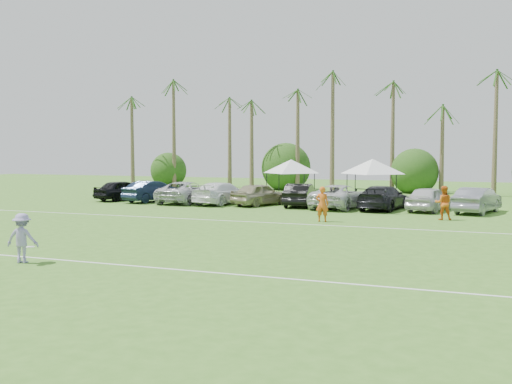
% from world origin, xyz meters
% --- Properties ---
extents(ground, '(120.00, 120.00, 0.00)m').
position_xyz_m(ground, '(0.00, 0.00, 0.00)').
color(ground, '#3E7021').
rests_on(ground, ground).
extents(field_lines, '(80.00, 12.10, 0.01)m').
position_xyz_m(field_lines, '(0.00, 8.00, 0.01)').
color(field_lines, white).
rests_on(field_lines, ground).
extents(palm_tree_0, '(2.40, 2.40, 8.90)m').
position_xyz_m(palm_tree_0, '(-22.00, 38.00, 7.48)').
color(palm_tree_0, brown).
rests_on(palm_tree_0, ground).
extents(palm_tree_1, '(2.40, 2.40, 9.90)m').
position_xyz_m(palm_tree_1, '(-17.00, 38.00, 8.35)').
color(palm_tree_1, brown).
rests_on(palm_tree_1, ground).
extents(palm_tree_2, '(2.40, 2.40, 10.90)m').
position_xyz_m(palm_tree_2, '(-12.00, 38.00, 9.21)').
color(palm_tree_2, brown).
rests_on(palm_tree_2, ground).
extents(palm_tree_3, '(2.40, 2.40, 11.90)m').
position_xyz_m(palm_tree_3, '(-8.00, 38.00, 10.06)').
color(palm_tree_3, brown).
rests_on(palm_tree_3, ground).
extents(palm_tree_4, '(2.40, 2.40, 8.90)m').
position_xyz_m(palm_tree_4, '(-4.00, 38.00, 7.48)').
color(palm_tree_4, brown).
rests_on(palm_tree_4, ground).
extents(palm_tree_5, '(2.40, 2.40, 9.90)m').
position_xyz_m(palm_tree_5, '(0.00, 38.00, 8.35)').
color(palm_tree_5, brown).
rests_on(palm_tree_5, ground).
extents(palm_tree_6, '(2.40, 2.40, 10.90)m').
position_xyz_m(palm_tree_6, '(4.00, 38.00, 9.21)').
color(palm_tree_6, brown).
rests_on(palm_tree_6, ground).
extents(palm_tree_7, '(2.40, 2.40, 11.90)m').
position_xyz_m(palm_tree_7, '(8.00, 38.00, 10.06)').
color(palm_tree_7, brown).
rests_on(palm_tree_7, ground).
extents(palm_tree_8, '(2.40, 2.40, 8.90)m').
position_xyz_m(palm_tree_8, '(13.00, 38.00, 7.48)').
color(palm_tree_8, brown).
rests_on(palm_tree_8, ground).
extents(bush_tree_0, '(4.00, 4.00, 4.00)m').
position_xyz_m(bush_tree_0, '(-19.00, 39.00, 1.80)').
color(bush_tree_0, brown).
rests_on(bush_tree_0, ground).
extents(bush_tree_1, '(4.00, 4.00, 4.00)m').
position_xyz_m(bush_tree_1, '(-6.00, 39.00, 1.80)').
color(bush_tree_1, brown).
rests_on(bush_tree_1, ground).
extents(bush_tree_2, '(4.00, 4.00, 4.00)m').
position_xyz_m(bush_tree_2, '(6.00, 39.00, 1.80)').
color(bush_tree_2, brown).
rests_on(bush_tree_2, ground).
extents(sideline_player_a, '(0.72, 0.52, 1.85)m').
position_xyz_m(sideline_player_a, '(3.50, 15.43, 0.92)').
color(sideline_player_a, '#D95B18').
rests_on(sideline_player_a, ground).
extents(sideline_player_b, '(0.98, 0.81, 1.83)m').
position_xyz_m(sideline_player_b, '(9.37, 18.49, 0.91)').
color(sideline_player_b, '#D66017').
rests_on(sideline_player_b, ground).
extents(canopy_tent_left, '(4.41, 4.41, 3.57)m').
position_xyz_m(canopy_tent_left, '(-1.96, 27.47, 3.06)').
color(canopy_tent_left, black).
rests_on(canopy_tent_left, ground).
extents(canopy_tent_right, '(4.53, 4.53, 3.67)m').
position_xyz_m(canopy_tent_right, '(4.23, 26.71, 3.14)').
color(canopy_tent_right, black).
rests_on(canopy_tent_right, ground).
extents(frisbee_player, '(1.25, 0.86, 1.64)m').
position_xyz_m(frisbee_player, '(-2.99, 1.19, 0.82)').
color(frisbee_player, '#9185BC').
rests_on(frisbee_player, ground).
extents(parked_car_0, '(3.06, 4.81, 1.52)m').
position_xyz_m(parked_car_0, '(-13.75, 22.92, 0.76)').
color(parked_car_0, black).
rests_on(parked_car_0, ground).
extents(parked_car_1, '(2.82, 4.89, 1.52)m').
position_xyz_m(parked_car_1, '(-10.99, 22.63, 0.76)').
color(parked_car_1, '#121D33').
rests_on(parked_car_1, ground).
extents(parked_car_2, '(2.58, 5.51, 1.52)m').
position_xyz_m(parked_car_2, '(-8.23, 22.65, 0.76)').
color(parked_car_2, '#B9BABD').
rests_on(parked_car_2, ground).
extents(parked_car_3, '(3.02, 5.54, 1.52)m').
position_xyz_m(parked_car_3, '(-5.47, 22.67, 0.76)').
color(parked_car_3, white).
rests_on(parked_car_3, ground).
extents(parked_car_4, '(3.33, 4.82, 1.52)m').
position_xyz_m(parked_car_4, '(-2.71, 22.78, 0.76)').
color(parked_car_4, tan).
rests_on(parked_car_4, ground).
extents(parked_car_5, '(2.14, 4.78, 1.52)m').
position_xyz_m(parked_car_5, '(0.05, 23.12, 0.76)').
color(parked_car_5, black).
rests_on(parked_car_5, ground).
extents(parked_car_6, '(3.28, 5.78, 1.52)m').
position_xyz_m(parked_car_6, '(2.81, 22.72, 0.76)').
color(parked_car_6, silver).
rests_on(parked_car_6, ground).
extents(parked_car_7, '(2.98, 5.53, 1.52)m').
position_xyz_m(parked_car_7, '(5.57, 22.80, 0.76)').
color(parked_car_7, black).
rests_on(parked_car_7, ground).
extents(parked_car_8, '(2.87, 4.78, 1.52)m').
position_xyz_m(parked_car_8, '(8.33, 22.92, 0.76)').
color(parked_car_8, silver).
rests_on(parked_car_8, ground).
extents(parked_car_9, '(2.90, 4.89, 1.52)m').
position_xyz_m(parked_car_9, '(11.09, 22.83, 0.76)').
color(parked_car_9, slate).
rests_on(parked_car_9, ground).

